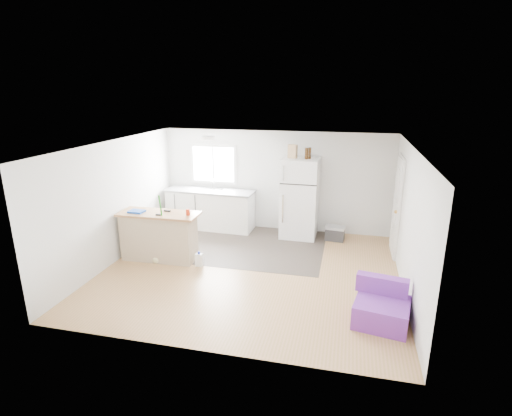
{
  "coord_description": "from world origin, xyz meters",
  "views": [
    {
      "loc": [
        1.7,
        -6.75,
        3.36
      ],
      "look_at": [
        -0.05,
        0.7,
        1.05
      ],
      "focal_mm": 28.0,
      "sensor_mm": 36.0,
      "label": 1
    }
  ],
  "objects_px": {
    "peninsula": "(159,236)",
    "kitchen_cabinets": "(210,209)",
    "cooler": "(335,233)",
    "blue_tray": "(137,211)",
    "red_cup": "(188,212)",
    "bottle_left": "(306,154)",
    "purple_seat": "(382,308)",
    "cleaner_jug": "(199,260)",
    "mop": "(158,252)",
    "refrigerator": "(300,198)",
    "cardboard_box": "(293,151)",
    "bottle_right": "(310,153)"
  },
  "relations": [
    {
      "from": "mop",
      "to": "red_cup",
      "type": "xyz_separation_m",
      "value": [
        0.6,
        0.17,
        0.82
      ]
    },
    {
      "from": "peninsula",
      "to": "cooler",
      "type": "height_order",
      "value": "peninsula"
    },
    {
      "from": "cleaner_jug",
      "to": "cardboard_box",
      "type": "bearing_deg",
      "value": 53.27
    },
    {
      "from": "cooler",
      "to": "mop",
      "type": "xyz_separation_m",
      "value": [
        -3.38,
        -2.06,
        0.06
      ]
    },
    {
      "from": "bottle_left",
      "to": "refrigerator",
      "type": "bearing_deg",
      "value": 142.5
    },
    {
      "from": "peninsula",
      "to": "kitchen_cabinets",
      "type": "bearing_deg",
      "value": 78.73
    },
    {
      "from": "purple_seat",
      "to": "cleaner_jug",
      "type": "bearing_deg",
      "value": 170.49
    },
    {
      "from": "blue_tray",
      "to": "bottle_right",
      "type": "xyz_separation_m",
      "value": [
        3.18,
        2.01,
        0.97
      ]
    },
    {
      "from": "refrigerator",
      "to": "bottle_left",
      "type": "distance_m",
      "value": 1.06
    },
    {
      "from": "kitchen_cabinets",
      "to": "cooler",
      "type": "xyz_separation_m",
      "value": [
        3.05,
        -0.15,
        -0.32
      ]
    },
    {
      "from": "purple_seat",
      "to": "kitchen_cabinets",
      "type": "bearing_deg",
      "value": 149.27
    },
    {
      "from": "kitchen_cabinets",
      "to": "blue_tray",
      "type": "height_order",
      "value": "kitchen_cabinets"
    },
    {
      "from": "peninsula",
      "to": "bottle_right",
      "type": "bearing_deg",
      "value": 34.27
    },
    {
      "from": "cardboard_box",
      "to": "blue_tray",
      "type": "bearing_deg",
      "value": -144.43
    },
    {
      "from": "purple_seat",
      "to": "blue_tray",
      "type": "distance_m",
      "value": 4.9
    },
    {
      "from": "kitchen_cabinets",
      "to": "red_cup",
      "type": "distance_m",
      "value": 2.13
    },
    {
      "from": "cooler",
      "to": "bottle_right",
      "type": "height_order",
      "value": "bottle_right"
    },
    {
      "from": "mop",
      "to": "peninsula",
      "type": "bearing_deg",
      "value": 94.43
    },
    {
      "from": "cooler",
      "to": "bottle_left",
      "type": "height_order",
      "value": "bottle_left"
    },
    {
      "from": "peninsula",
      "to": "blue_tray",
      "type": "xyz_separation_m",
      "value": [
        -0.42,
        -0.07,
        0.51
      ]
    },
    {
      "from": "cooler",
      "to": "purple_seat",
      "type": "height_order",
      "value": "purple_seat"
    },
    {
      "from": "cardboard_box",
      "to": "bottle_left",
      "type": "bearing_deg",
      "value": -12.94
    },
    {
      "from": "cleaner_jug",
      "to": "peninsula",
      "type": "bearing_deg",
      "value": 169.53
    },
    {
      "from": "refrigerator",
      "to": "cardboard_box",
      "type": "xyz_separation_m",
      "value": [
        -0.19,
        -0.02,
        1.07
      ]
    },
    {
      "from": "cooler",
      "to": "blue_tray",
      "type": "distance_m",
      "value": 4.38
    },
    {
      "from": "cleaner_jug",
      "to": "purple_seat",
      "type": "bearing_deg",
      "value": -21.21
    },
    {
      "from": "peninsula",
      "to": "cooler",
      "type": "xyz_separation_m",
      "value": [
        3.43,
        1.88,
        -0.33
      ]
    },
    {
      "from": "kitchen_cabinets",
      "to": "bottle_right",
      "type": "bearing_deg",
      "value": 0.53
    },
    {
      "from": "purple_seat",
      "to": "cooler",
      "type": "bearing_deg",
      "value": 114.66
    },
    {
      "from": "red_cup",
      "to": "bottle_left",
      "type": "relative_size",
      "value": 0.48
    },
    {
      "from": "mop",
      "to": "cooler",
      "type": "bearing_deg",
      "value": 20.7
    },
    {
      "from": "peninsula",
      "to": "cleaner_jug",
      "type": "distance_m",
      "value": 0.98
    },
    {
      "from": "cooler",
      "to": "red_cup",
      "type": "distance_m",
      "value": 3.47
    },
    {
      "from": "purple_seat",
      "to": "red_cup",
      "type": "distance_m",
      "value": 3.92
    },
    {
      "from": "blue_tray",
      "to": "cardboard_box",
      "type": "xyz_separation_m",
      "value": [
        2.81,
        2.01,
        0.99
      ]
    },
    {
      "from": "cleaner_jug",
      "to": "refrigerator",
      "type": "bearing_deg",
      "value": 50.28
    },
    {
      "from": "kitchen_cabinets",
      "to": "cooler",
      "type": "height_order",
      "value": "kitchen_cabinets"
    },
    {
      "from": "purple_seat",
      "to": "cardboard_box",
      "type": "xyz_separation_m",
      "value": [
        -1.85,
        3.31,
        1.77
      ]
    },
    {
      "from": "kitchen_cabinets",
      "to": "cleaner_jug",
      "type": "bearing_deg",
      "value": -73.97
    },
    {
      "from": "refrigerator",
      "to": "blue_tray",
      "type": "xyz_separation_m",
      "value": [
        -3.0,
        -2.03,
        0.08
      ]
    },
    {
      "from": "refrigerator",
      "to": "blue_tray",
      "type": "height_order",
      "value": "refrigerator"
    },
    {
      "from": "purple_seat",
      "to": "mop",
      "type": "distance_m",
      "value": 4.36
    },
    {
      "from": "blue_tray",
      "to": "cooler",
      "type": "bearing_deg",
      "value": 26.83
    },
    {
      "from": "kitchen_cabinets",
      "to": "refrigerator",
      "type": "bearing_deg",
      "value": 0.78
    },
    {
      "from": "purple_seat",
      "to": "bottle_left",
      "type": "relative_size",
      "value": 3.54
    },
    {
      "from": "cooler",
      "to": "bottle_right",
      "type": "xyz_separation_m",
      "value": [
        -0.66,
        0.07,
        1.8
      ]
    },
    {
      "from": "red_cup",
      "to": "bottle_left",
      "type": "bearing_deg",
      "value": 42.41
    },
    {
      "from": "refrigerator",
      "to": "red_cup",
      "type": "relative_size",
      "value": 15.4
    },
    {
      "from": "cleaner_jug",
      "to": "cardboard_box",
      "type": "xyz_separation_m",
      "value": [
        1.49,
        2.09,
        1.87
      ]
    },
    {
      "from": "peninsula",
      "to": "mop",
      "type": "xyz_separation_m",
      "value": [
        0.05,
        -0.18,
        -0.27
      ]
    }
  ]
}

